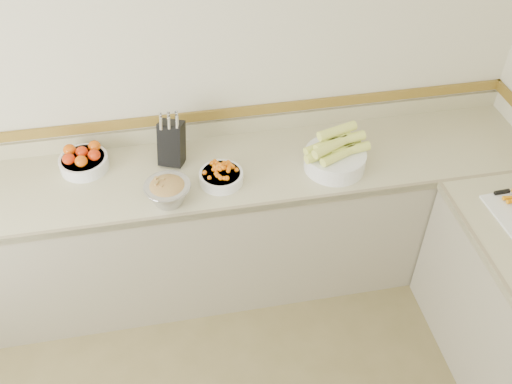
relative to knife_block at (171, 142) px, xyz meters
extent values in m
plane|color=beige|center=(0.04, 0.20, 0.27)|extent=(4.00, 0.00, 4.00)
cube|color=#C1B98C|center=(0.04, -0.12, -0.15)|extent=(4.00, 0.65, 0.04)
cube|color=#9D957D|center=(0.04, -0.12, -0.60)|extent=(4.00, 0.63, 0.86)
cube|color=gray|center=(0.04, -0.44, -0.15)|extent=(4.00, 0.02, 0.04)
cube|color=#C1B98C|center=(0.04, 0.19, -0.08)|extent=(4.00, 0.02, 0.10)
cube|color=olive|center=(0.04, 0.19, 0.02)|extent=(4.00, 0.02, 0.06)
cube|color=black|center=(0.00, 0.00, -0.01)|extent=(0.18, 0.20, 0.26)
cylinder|color=silver|center=(-0.04, -0.03, 0.15)|extent=(0.03, 0.04, 0.07)
cylinder|color=silver|center=(0.00, -0.03, 0.15)|extent=(0.03, 0.04, 0.07)
cylinder|color=silver|center=(0.04, -0.03, 0.15)|extent=(0.03, 0.04, 0.07)
cylinder|color=silver|center=(-0.04, 0.00, 0.15)|extent=(0.03, 0.04, 0.07)
cylinder|color=silver|center=(0.00, 0.00, 0.15)|extent=(0.03, 0.04, 0.07)
cylinder|color=silver|center=(0.04, 0.00, 0.15)|extent=(0.03, 0.04, 0.07)
cylinder|color=silver|center=(-0.04, 0.02, 0.15)|extent=(0.03, 0.04, 0.07)
cylinder|color=silver|center=(0.00, 0.02, 0.15)|extent=(0.03, 0.04, 0.07)
cylinder|color=silver|center=(0.04, 0.02, 0.15)|extent=(0.03, 0.04, 0.07)
cylinder|color=white|center=(-0.49, 0.03, -0.09)|extent=(0.27, 0.27, 0.07)
torus|color=white|center=(-0.49, 0.03, -0.06)|extent=(0.27, 0.27, 0.01)
cylinder|color=white|center=(-0.49, 0.03, -0.06)|extent=(0.23, 0.23, 0.01)
ellipsoid|color=red|center=(-0.55, -0.01, -0.03)|extent=(0.07, 0.07, 0.06)
ellipsoid|color=#EA5908|center=(-0.49, -0.04, -0.03)|extent=(0.07, 0.07, 0.06)
ellipsoid|color=red|center=(-0.42, 0.00, -0.03)|extent=(0.07, 0.07, 0.06)
ellipsoid|color=#EA5908|center=(-0.55, 0.07, -0.03)|extent=(0.07, 0.07, 0.06)
ellipsoid|color=red|center=(-0.49, 0.04, -0.03)|extent=(0.07, 0.07, 0.06)
ellipsoid|color=#EA5908|center=(-0.42, 0.08, -0.03)|extent=(0.07, 0.07, 0.06)
cylinder|color=white|center=(0.24, -0.23, -0.10)|extent=(0.24, 0.24, 0.06)
torus|color=white|center=(0.24, -0.23, -0.07)|extent=(0.24, 0.24, 0.01)
cylinder|color=white|center=(0.24, -0.23, -0.07)|extent=(0.21, 0.21, 0.01)
sphere|color=orange|center=(0.24, -0.22, -0.01)|extent=(0.03, 0.03, 0.03)
sphere|color=orange|center=(0.27, -0.21, -0.04)|extent=(0.03, 0.03, 0.03)
sphere|color=orange|center=(0.20, -0.26, -0.04)|extent=(0.03, 0.03, 0.03)
sphere|color=orange|center=(0.19, -0.21, -0.04)|extent=(0.03, 0.03, 0.03)
sphere|color=orange|center=(0.21, -0.23, -0.02)|extent=(0.03, 0.03, 0.03)
sphere|color=orange|center=(0.18, -0.29, -0.05)|extent=(0.03, 0.03, 0.03)
sphere|color=orange|center=(0.17, -0.26, -0.05)|extent=(0.03, 0.03, 0.03)
sphere|color=orange|center=(0.19, -0.25, -0.04)|extent=(0.03, 0.03, 0.03)
sphere|color=orange|center=(0.23, -0.24, -0.03)|extent=(0.03, 0.03, 0.03)
sphere|color=orange|center=(0.19, -0.28, -0.05)|extent=(0.03, 0.03, 0.03)
sphere|color=orange|center=(0.20, -0.24, -0.03)|extent=(0.03, 0.03, 0.03)
sphere|color=orange|center=(0.28, -0.16, -0.05)|extent=(0.03, 0.03, 0.03)
sphere|color=orange|center=(0.20, -0.16, -0.05)|extent=(0.03, 0.03, 0.03)
sphere|color=orange|center=(0.26, -0.29, -0.05)|extent=(0.03, 0.03, 0.03)
sphere|color=orange|center=(0.27, -0.27, -0.04)|extent=(0.03, 0.03, 0.03)
sphere|color=orange|center=(0.30, -0.25, -0.05)|extent=(0.03, 0.03, 0.03)
sphere|color=orange|center=(0.21, -0.26, -0.04)|extent=(0.03, 0.03, 0.03)
sphere|color=orange|center=(0.26, -0.31, -0.05)|extent=(0.03, 0.03, 0.03)
sphere|color=orange|center=(0.24, -0.19, -0.03)|extent=(0.03, 0.03, 0.03)
sphere|color=orange|center=(0.23, -0.15, -0.05)|extent=(0.03, 0.03, 0.03)
sphere|color=orange|center=(0.21, -0.21, -0.03)|extent=(0.03, 0.03, 0.03)
sphere|color=orange|center=(0.24, -0.23, -0.01)|extent=(0.03, 0.03, 0.03)
sphere|color=orange|center=(0.23, -0.28, -0.04)|extent=(0.03, 0.03, 0.03)
sphere|color=orange|center=(0.29, -0.20, -0.04)|extent=(0.03, 0.03, 0.03)
sphere|color=orange|center=(0.22, -0.28, -0.04)|extent=(0.03, 0.03, 0.03)
sphere|color=orange|center=(0.24, -0.23, -0.02)|extent=(0.03, 0.03, 0.03)
sphere|color=orange|center=(0.16, -0.19, -0.05)|extent=(0.03, 0.03, 0.03)
sphere|color=orange|center=(0.27, -0.19, -0.04)|extent=(0.03, 0.03, 0.03)
sphere|color=orange|center=(0.15, -0.23, -0.05)|extent=(0.03, 0.03, 0.03)
sphere|color=orange|center=(0.18, -0.28, -0.05)|extent=(0.03, 0.03, 0.03)
sphere|color=orange|center=(0.23, -0.23, -0.03)|extent=(0.03, 0.03, 0.03)
sphere|color=orange|center=(0.23, -0.25, -0.02)|extent=(0.03, 0.03, 0.03)
sphere|color=orange|center=(0.20, -0.17, -0.05)|extent=(0.03, 0.03, 0.03)
sphere|color=orange|center=(0.24, -0.24, -0.02)|extent=(0.03, 0.03, 0.03)
sphere|color=orange|center=(0.21, -0.17, -0.05)|extent=(0.03, 0.03, 0.03)
sphere|color=orange|center=(0.27, -0.28, -0.05)|extent=(0.03, 0.03, 0.03)
sphere|color=orange|center=(0.21, -0.28, -0.04)|extent=(0.03, 0.03, 0.03)
sphere|color=orange|center=(0.31, -0.21, -0.05)|extent=(0.03, 0.03, 0.03)
sphere|color=orange|center=(0.29, -0.23, -0.03)|extent=(0.03, 0.03, 0.03)
sphere|color=orange|center=(0.25, -0.25, -0.02)|extent=(0.03, 0.03, 0.03)
sphere|color=orange|center=(0.27, -0.21, -0.03)|extent=(0.03, 0.03, 0.03)
sphere|color=orange|center=(0.17, -0.24, -0.04)|extent=(0.03, 0.03, 0.03)
cylinder|color=white|center=(0.87, -0.22, -0.08)|extent=(0.34, 0.34, 0.10)
torus|color=white|center=(0.87, -0.22, -0.03)|extent=(0.34, 0.34, 0.01)
cylinder|color=#EEF967|center=(0.80, -0.24, 0.00)|extent=(0.23, 0.12, 0.05)
cylinder|color=#EEF967|center=(0.87, -0.27, 0.00)|extent=(0.23, 0.14, 0.05)
cylinder|color=#EEF967|center=(0.94, -0.24, 0.00)|extent=(0.23, 0.08, 0.05)
cylinder|color=#EEF967|center=(0.81, -0.18, 0.00)|extent=(0.23, 0.13, 0.05)
cylinder|color=#EEF967|center=(0.91, -0.17, 0.00)|extent=(0.23, 0.07, 0.05)
cylinder|color=#EEF967|center=(0.85, -0.22, 0.05)|extent=(0.23, 0.13, 0.05)
cylinder|color=#EEF967|center=(0.92, -0.21, 0.05)|extent=(0.23, 0.09, 0.05)
cylinder|color=#EEF967|center=(0.88, -0.19, 0.09)|extent=(0.23, 0.11, 0.05)
cylinder|color=#EEF967|center=(0.83, -0.26, 0.05)|extent=(0.22, 0.15, 0.05)
cylinder|color=#B2B2BA|center=(-0.05, -0.33, -0.07)|extent=(0.24, 0.24, 0.11)
torus|color=#B2B2BA|center=(-0.05, -0.33, -0.02)|extent=(0.24, 0.24, 0.01)
ellipsoid|color=red|center=(-0.05, -0.33, -0.03)|extent=(0.20, 0.20, 0.06)
cube|color=red|center=(-0.05, -0.35, -0.01)|extent=(0.02, 0.02, 0.02)
cube|color=#84CD64|center=(-0.08, -0.35, 0.00)|extent=(0.02, 0.02, 0.02)
cube|color=red|center=(-0.07, -0.33, -0.02)|extent=(0.02, 0.02, 0.02)
cube|color=#84CD64|center=(-0.09, -0.31, 0.00)|extent=(0.02, 0.02, 0.02)
cube|color=red|center=(-0.05, -0.33, -0.01)|extent=(0.02, 0.02, 0.02)
cube|color=#84CD64|center=(-0.07, -0.30, 0.00)|extent=(0.02, 0.02, 0.02)
cube|color=red|center=(-0.10, -0.28, 0.00)|extent=(0.02, 0.02, 0.02)
cube|color=#84CD64|center=(-0.04, -0.31, -0.01)|extent=(0.02, 0.02, 0.02)
cube|color=red|center=(-0.04, -0.31, -0.01)|extent=(0.02, 0.02, 0.02)
cube|color=#84CD64|center=(-0.05, -0.31, -0.01)|extent=(0.02, 0.02, 0.02)
cube|color=red|center=(-0.07, -0.34, -0.01)|extent=(0.02, 0.02, 0.02)
cube|color=#84CD64|center=(-0.10, -0.33, 0.00)|extent=(0.02, 0.02, 0.02)
cube|color=red|center=(-0.09, -0.31, -0.01)|extent=(0.02, 0.02, 0.02)
cube|color=#84CD64|center=(-0.03, -0.36, -0.01)|extent=(0.02, 0.02, 0.02)
cube|color=black|center=(1.67, -0.60, -0.11)|extent=(0.09, 0.02, 0.02)
camera|label=1|loc=(0.00, -2.52, 1.91)|focal=40.00mm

